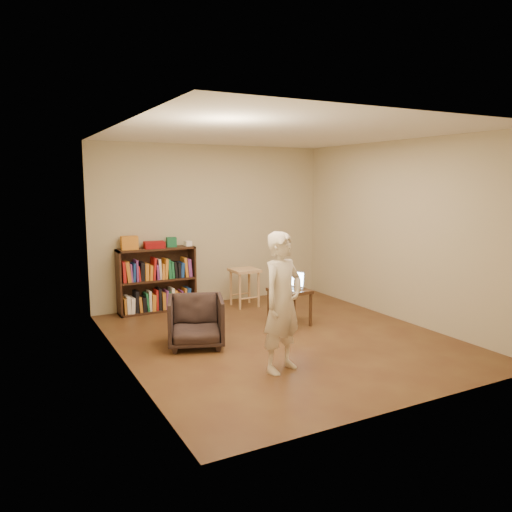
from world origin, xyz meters
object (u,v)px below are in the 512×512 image
armchair (196,321)px  laptop (291,285)px  stool (245,276)px  person (282,302)px  bookshelf (157,283)px  side_table (290,295)px

armchair → laptop: size_ratio=1.63×
stool → armchair: bearing=-133.5°
armchair → person: size_ratio=0.46×
bookshelf → side_table: 2.15m
bookshelf → armchair: (-0.07, -1.86, -0.13)m
stool → bookshelf: bearing=164.8°
bookshelf → laptop: bearing=-47.0°
bookshelf → stool: bearing=-15.2°
side_table → laptop: size_ratio=1.21×
side_table → person: bearing=-124.2°
armchair → person: person is taller
armchair → stool: bearing=66.0°
armchair → side_table: size_ratio=1.35×
bookshelf → armchair: 1.87m
laptop → person: bearing=-59.3°
armchair → person: 1.37m
bookshelf → armchair: bearing=-92.1°
stool → armchair: size_ratio=0.90×
stool → person: bearing=-108.3°
stool → side_table: bearing=-85.3°
side_table → stool: bearing=94.7°
stool → armchair: (-1.42, -1.49, -0.18)m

